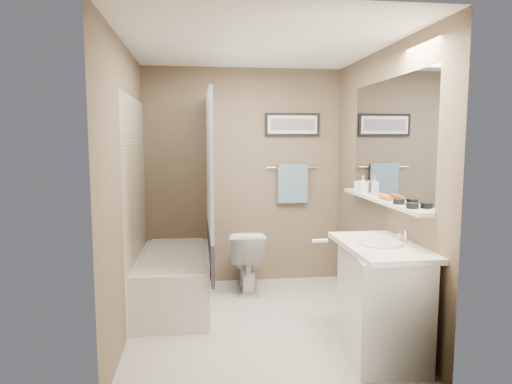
{
  "coord_description": "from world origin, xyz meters",
  "views": [
    {
      "loc": [
        -0.51,
        -3.84,
        1.62
      ],
      "look_at": [
        0.0,
        0.15,
        1.15
      ],
      "focal_mm": 32.0,
      "sensor_mm": 36.0,
      "label": 1
    }
  ],
  "objects": [
    {
      "name": "ground",
      "position": [
        0.0,
        0.0,
        0.0
      ],
      "size": [
        2.5,
        2.5,
        0.0
      ],
      "primitive_type": "plane",
      "color": "beige",
      "rests_on": "ground"
    },
    {
      "name": "ceiling",
      "position": [
        0.0,
        0.0,
        2.38
      ],
      "size": [
        2.2,
        2.5,
        0.04
      ],
      "primitive_type": "cube",
      "color": "white",
      "rests_on": "wall_back"
    },
    {
      "name": "wall_back",
      "position": [
        0.0,
        1.23,
        1.2
      ],
      "size": [
        2.2,
        0.04,
        2.4
      ],
      "primitive_type": "cube",
      "color": "brown",
      "rests_on": "ground"
    },
    {
      "name": "wall_front",
      "position": [
        0.0,
        -1.23,
        1.2
      ],
      "size": [
        2.2,
        0.04,
        2.4
      ],
      "primitive_type": "cube",
      "color": "brown",
      "rests_on": "ground"
    },
    {
      "name": "wall_left",
      "position": [
        -1.08,
        0.0,
        1.2
      ],
      "size": [
        0.04,
        2.5,
        2.4
      ],
      "primitive_type": "cube",
      "color": "brown",
      "rests_on": "ground"
    },
    {
      "name": "wall_right",
      "position": [
        1.08,
        0.0,
        1.2
      ],
      "size": [
        0.04,
        2.5,
        2.4
      ],
      "primitive_type": "cube",
      "color": "brown",
      "rests_on": "ground"
    },
    {
      "name": "tile_surround",
      "position": [
        -1.09,
        0.5,
        1.0
      ],
      "size": [
        0.02,
        1.55,
        2.0
      ],
      "primitive_type": "cube",
      "color": "beige",
      "rests_on": "wall_left"
    },
    {
      "name": "curtain_rod",
      "position": [
        -0.4,
        0.5,
        2.05
      ],
      "size": [
        0.02,
        1.55,
        0.02
      ],
      "primitive_type": "cylinder",
      "rotation": [
        1.57,
        0.0,
        0.0
      ],
      "color": "silver",
      "rests_on": "wall_left"
    },
    {
      "name": "curtain_upper",
      "position": [
        -0.4,
        0.5,
        1.4
      ],
      "size": [
        0.03,
        1.45,
        1.28
      ],
      "primitive_type": "cube",
      "color": "white",
      "rests_on": "curtain_rod"
    },
    {
      "name": "curtain_lower",
      "position": [
        -0.4,
        0.5,
        0.58
      ],
      "size": [
        0.03,
        1.45,
        0.36
      ],
      "primitive_type": "cube",
      "color": "#292648",
      "rests_on": "curtain_rod"
    },
    {
      "name": "mirror",
      "position": [
        1.09,
        -0.15,
        1.62
      ],
      "size": [
        0.02,
        1.6,
        1.0
      ],
      "primitive_type": "cube",
      "color": "silver",
      "rests_on": "wall_right"
    },
    {
      "name": "shelf",
      "position": [
        1.04,
        -0.15,
        1.1
      ],
      "size": [
        0.12,
        1.6,
        0.03
      ],
      "primitive_type": "cube",
      "color": "silver",
      "rests_on": "wall_right"
    },
    {
      "name": "towel_bar",
      "position": [
        0.55,
        1.22,
        1.3
      ],
      "size": [
        0.6,
        0.02,
        0.02
      ],
      "primitive_type": "cylinder",
      "rotation": [
        0.0,
        1.57,
        0.0
      ],
      "color": "silver",
      "rests_on": "wall_back"
    },
    {
      "name": "towel",
      "position": [
        0.55,
        1.2,
        1.12
      ],
      "size": [
        0.34,
        0.05,
        0.44
      ],
      "primitive_type": "cube",
      "color": "#84AFC1",
      "rests_on": "towel_bar"
    },
    {
      "name": "art_frame",
      "position": [
        0.55,
        1.23,
        1.78
      ],
      "size": [
        0.62,
        0.02,
        0.26
      ],
      "primitive_type": "cube",
      "color": "black",
      "rests_on": "wall_back"
    },
    {
      "name": "art_mat",
      "position": [
        0.55,
        1.22,
        1.78
      ],
      "size": [
        0.56,
        0.0,
        0.2
      ],
      "primitive_type": "cube",
      "color": "white",
      "rests_on": "art_frame"
    },
    {
      "name": "art_image",
      "position": [
        0.55,
        1.22,
        1.78
      ],
      "size": [
        0.5,
        0.0,
        0.13
      ],
      "primitive_type": "cube",
      "color": "#595959",
      "rests_on": "art_mat"
    },
    {
      "name": "door",
      "position": [
        0.55,
        -1.24,
        1.0
      ],
      "size": [
        0.8,
        0.02,
        2.0
      ],
      "primitive_type": "cube",
      "color": "silver",
      "rests_on": "wall_front"
    },
    {
      "name": "door_handle",
      "position": [
        0.22,
        -1.19,
        1.0
      ],
      "size": [
        0.1,
        0.02,
        0.02
      ],
      "primitive_type": "cylinder",
      "rotation": [
        0.0,
        1.57,
        0.0
      ],
      "color": "silver",
      "rests_on": "door"
    },
    {
      "name": "bathtub",
      "position": [
        -0.75,
        0.58,
        0.25
      ],
      "size": [
        0.75,
        1.52,
        0.5
      ],
      "primitive_type": "cube",
      "rotation": [
        0.0,
        0.0,
        -0.03
      ],
      "color": "silver",
      "rests_on": "ground"
    },
    {
      "name": "tub_rim",
      "position": [
        -0.75,
        0.58,
        0.5
      ],
      "size": [
        0.56,
        1.36,
        0.02
      ],
      "primitive_type": "cube",
      "color": "silver",
      "rests_on": "bathtub"
    },
    {
      "name": "toilet",
      "position": [
        0.0,
        0.91,
        0.33
      ],
      "size": [
        0.42,
        0.68,
        0.66
      ],
      "primitive_type": "imported",
      "rotation": [
        0.0,
        0.0,
        3.06
      ],
      "color": "white",
      "rests_on": "ground"
    },
    {
      "name": "vanity",
      "position": [
        0.85,
        -0.66,
        0.4
      ],
      "size": [
        0.61,
        0.95,
        0.8
      ],
      "primitive_type": "cube",
      "rotation": [
        0.0,
        0.0,
        -0.12
      ],
      "color": "white",
      "rests_on": "ground"
    },
    {
      "name": "countertop",
      "position": [
        0.84,
        -0.66,
        0.82
      ],
      "size": [
        0.54,
        0.96,
        0.04
      ],
      "primitive_type": "cube",
      "color": "white",
      "rests_on": "vanity"
    },
    {
      "name": "sink_basin",
      "position": [
        0.83,
        -0.66,
        0.85
      ],
      "size": [
        0.34,
        0.34,
        0.01
      ],
      "primitive_type": "cylinder",
      "color": "silver",
      "rests_on": "countertop"
    },
    {
      "name": "faucet_spout",
      "position": [
        1.03,
        -0.66,
        0.89
      ],
      "size": [
        0.02,
        0.02,
        0.1
      ],
      "primitive_type": "cylinder",
      "color": "silver",
      "rests_on": "countertop"
    },
    {
      "name": "faucet_knob",
      "position": [
        1.03,
        -0.56,
        0.87
      ],
      "size": [
        0.05,
        0.05,
        0.05
      ],
      "primitive_type": "sphere",
      "color": "white",
      "rests_on": "countertop"
    },
    {
      "name": "candle_bowl_near",
      "position": [
        1.04,
        -0.73,
        1.14
      ],
      "size": [
        0.09,
        0.09,
        0.04
      ],
      "primitive_type": "cylinder",
      "color": "black",
      "rests_on": "shelf"
    },
    {
      "name": "candle_bowl_far",
      "position": [
        1.04,
        -0.51,
        1.14
      ],
      "size": [
        0.09,
        0.09,
        0.04
      ],
      "primitive_type": "cylinder",
      "color": "black",
      "rests_on": "shelf"
    },
    {
      "name": "hair_brush_front",
      "position": [
        1.04,
        -0.24,
        1.14
      ],
      "size": [
        0.04,
        0.22,
        0.04
      ],
      "primitive_type": "cylinder",
      "rotation": [
        1.57,
        0.0,
        -0.01
      ],
      "color": "#C74D1C",
      "rests_on": "shelf"
    },
    {
      "name": "pink_comb",
      "position": [
        1.04,
        -0.02,
        1.12
      ],
      "size": [
        0.03,
        0.16,
        0.01
      ],
      "primitive_type": "cube",
      "rotation": [
        0.0,
        0.0,
        -0.03
      ],
      "color": "#FD9BC0",
      "rests_on": "shelf"
    },
    {
      "name": "glass_jar",
      "position": [
        1.04,
        0.4,
        1.17
      ],
      "size": [
        0.08,
        0.08,
        0.1
      ],
      "primitive_type": "cylinder",
      "color": "silver",
      "rests_on": "shelf"
    },
    {
      "name": "soap_bottle",
      "position": [
        1.04,
        0.28,
        1.19
      ],
      "size": [
        0.08,
        0.08,
        0.16
      ],
      "primitive_type": "imported",
      "rotation": [
        0.0,
        0.0,
        0.08
      ],
      "color": "#999999",
      "rests_on": "shelf"
    }
  ]
}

